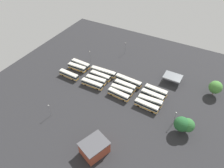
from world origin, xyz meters
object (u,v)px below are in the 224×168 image
at_px(bus_row2_slot3, 92,84).
at_px(depot_building, 94,148).
at_px(bus_row1_slot2, 122,90).
at_px(tree_south_edge, 216,87).
at_px(bus_row3_slot3, 69,75).
at_px(bus_row0_slot2, 150,101).
at_px(tree_northeast, 182,124).
at_px(bus_row0_slot0, 156,91).
at_px(maintenance_shelter, 173,76).
at_px(bus_row2_slot0, 103,72).
at_px(lamp_post_near_entrance, 125,48).
at_px(lamp_post_by_building, 175,117).
at_px(tree_northwest, 188,125).
at_px(lamp_post_far_corner, 50,110).
at_px(bus_row1_slot0, 128,81).
at_px(bus_row0_slot1, 152,95).
at_px(bus_row3_slot0, 81,64).
at_px(bus_row0_slot3, 146,106).
at_px(bus_row1_slot3, 119,94).
at_px(bus_row2_slot1, 100,76).
at_px(bus_row1_slot1, 125,86).
at_px(lamp_post_mid_lot, 90,56).
at_px(bus_row3_slot1, 77,67).
at_px(bus_row2_slot2, 96,80).

distance_m(bus_row2_slot3, depot_building, 40.89).
relative_size(bus_row1_slot2, depot_building, 0.93).
height_order(bus_row1_slot2, tree_south_edge, tree_south_edge).
bearing_deg(bus_row3_slot3, tree_south_edge, -161.43).
bearing_deg(bus_row0_slot2, tree_northeast, 151.28).
bearing_deg(bus_row0_slot0, maintenance_shelter, -109.67).
height_order(bus_row2_slot0, lamp_post_near_entrance, lamp_post_near_entrance).
height_order(lamp_post_by_building, tree_northwest, tree_northwest).
relative_size(lamp_post_far_corner, lamp_post_near_entrance, 0.90).
relative_size(bus_row1_slot2, maintenance_shelter, 1.23).
bearing_deg(bus_row0_slot0, lamp_post_far_corner, 45.25).
bearing_deg(bus_row1_slot0, bus_row0_slot1, 164.23).
bearing_deg(tree_northeast, bus_row3_slot3, -5.70).
bearing_deg(bus_row0_slot0, bus_row3_slot0, -0.43).
bearing_deg(bus_row0_slot3, bus_row0_slot1, -89.94).
height_order(bus_row0_slot0, lamp_post_by_building, lamp_post_by_building).
height_order(bus_row1_slot0, bus_row3_slot3, same).
relative_size(bus_row1_slot3, bus_row2_slot1, 0.99).
distance_m(bus_row1_slot1, lamp_post_by_building, 32.65).
bearing_deg(bus_row2_slot1, lamp_post_by_building, 166.30).
relative_size(bus_row0_slot0, bus_row2_slot1, 1.00).
relative_size(bus_row2_slot1, lamp_post_mid_lot, 1.60).
bearing_deg(bus_row2_slot3, bus_row2_slot0, -89.63).
bearing_deg(lamp_post_far_corner, bus_row1_slot3, -130.14).
bearing_deg(bus_row2_slot3, bus_row3_slot1, -27.02).
relative_size(bus_row1_slot3, bus_row2_slot3, 0.96).
bearing_deg(tree_northwest, bus_row1_slot2, -13.88).
height_order(bus_row2_slot0, maintenance_shelter, maintenance_shelter).
xyz_separation_m(bus_row0_slot0, bus_row3_slot3, (49.28, 11.73, 0.00)).
height_order(bus_row1_slot1, tree_south_edge, tree_south_edge).
relative_size(bus_row0_slot2, tree_northwest, 1.57).
bearing_deg(bus_row2_slot2, bus_row2_slot3, 90.39).
height_order(bus_row1_slot1, bus_row1_slot2, same).
bearing_deg(bus_row0_slot1, tree_northwest, 147.87).
height_order(bus_row2_slot3, maintenance_shelter, maintenance_shelter).
xyz_separation_m(bus_row1_slot3, bus_row3_slot3, (33.10, -0.56, 0.00)).
xyz_separation_m(bus_row1_slot1, bus_row2_slot0, (16.69, -4.64, 0.00)).
bearing_deg(lamp_post_by_building, bus_row1_slot3, -5.57).
xyz_separation_m(bus_row3_slot0, lamp_post_mid_lot, (-2.09, -7.53, 2.39)).
relative_size(bus_row2_slot2, tree_south_edge, 1.39).
relative_size(bus_row1_slot3, tree_northeast, 1.42).
relative_size(bus_row0_slot3, bus_row1_slot1, 1.00).
bearing_deg(bus_row2_slot1, lamp_post_near_entrance, -91.30).
xyz_separation_m(bus_row1_slot1, lamp_post_near_entrance, (15.62, -31.39, 2.60)).
relative_size(bus_row0_slot3, bus_row2_slot0, 0.79).
height_order(bus_row2_slot2, tree_northeast, tree_northeast).
distance_m(bus_row3_slot0, depot_building, 60.72).
xyz_separation_m(bus_row2_slot2, tree_northeast, (-50.96, 10.48, 3.36)).
height_order(bus_row0_slot1, tree_south_edge, tree_south_edge).
bearing_deg(lamp_post_by_building, bus_row2_slot1, -13.70).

